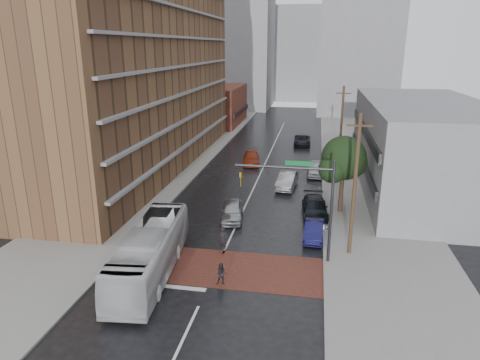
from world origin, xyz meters
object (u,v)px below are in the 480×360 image
Objects in this scene: pedestrian_a at (223,239)px; car_parked_far at (316,168)px; transit_bus at (150,252)px; car_parked_near at (314,231)px; car_travel_c at (251,158)px; car_travel_b at (287,181)px; car_travel_a at (232,211)px; car_parked_mid at (315,207)px; suv_travel at (302,140)px; pedestrian_b at (221,274)px.

pedestrian_a is 0.38× the size of car_parked_far.
car_parked_near is at bearing 29.56° from transit_bus.
car_travel_b is at bearing -68.40° from car_travel_c.
pedestrian_a reaches higher than car_travel_a.
car_parked_far is (6.89, 14.50, 0.05)m from car_travel_a.
pedestrian_a is 10.25m from car_parked_mid.
suv_travel is at bearing 93.45° from car_travel_b.
car_travel_a reaches higher than suv_travel.
suv_travel reaches higher than pedestrian_b.
suv_travel reaches higher than car_parked_near.
car_travel_b is (3.47, 15.14, -0.11)m from pedestrian_a.
car_parked_near is at bearing -29.50° from car_travel_a.
suv_travel is 1.01× the size of car_parked_mid.
car_travel_b reaches higher than car_parked_mid.
car_travel_a is 0.92× the size of car_travel_b.
pedestrian_b is 0.28× the size of car_parked_mid.
car_travel_a is 30.20m from suv_travel.
car_parked_mid is at bearing 59.26° from pedestrian_a.
car_travel_b is at bearing 58.49° from car_travel_a.
pedestrian_a reaches higher than suv_travel.
car_parked_near is 0.84× the size of car_parked_far.
car_parked_far is at bearing 92.07° from car_parked_near.
car_travel_a reaches higher than car_travel_c.
car_parked_far is at bearing 75.84° from pedestrian_b.
car_parked_far reaches higher than suv_travel.
car_parked_near is 0.78× the size of car_parked_mid.
car_travel_a is 0.94× the size of car_parked_far.
pedestrian_a is 0.45× the size of car_parked_near.
transit_bus reaches higher than car_parked_far.
transit_bus is at bearing -112.09° from car_parked_far.
transit_bus reaches higher than pedestrian_b.
transit_bus is 28.00m from car_travel_c.
car_travel_c is at bearing 79.71° from transit_bus.
pedestrian_a is 0.36× the size of car_travel_c.
car_travel_b is 20.57m from suv_travel.
car_travel_a is at bearing -107.49° from car_travel_b.
car_travel_a is at bearing 65.53° from transit_bus.
car_parked_mid reaches higher than car_parked_near.
transit_bus is at bearing -135.02° from car_parked_mid.
pedestrian_b is 19.81m from car_travel_b.
suv_travel is (3.37, 40.20, 0.01)m from pedestrian_b.
pedestrian_b is (4.74, -0.50, -0.87)m from transit_bus.
pedestrian_a is at bearing -133.18° from car_parked_mid.
suv_travel is 27.78m from car_parked_mid.
car_parked_far is at bearing -83.54° from suv_travel.
car_travel_b is 10.11m from car_travel_c.
pedestrian_a is at bearing 40.42° from transit_bus.
car_parked_mid is at bearing 91.89° from car_parked_near.
transit_bus reaches higher than car_parked_mid.
car_parked_far is (0.00, 12.38, 0.06)m from car_parked_mid.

